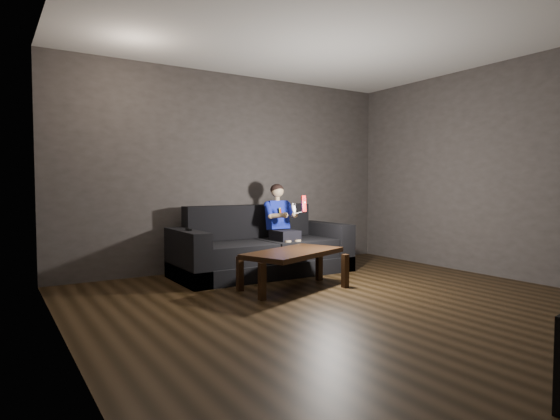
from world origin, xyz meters
TOP-DOWN VIEW (x-y plane):
  - floor at (0.00, 0.00)m, footprint 5.00×5.00m
  - back_wall at (0.00, 2.50)m, footprint 5.00×0.04m
  - left_wall at (-2.50, 0.00)m, footprint 0.04×5.00m
  - right_wall at (2.50, 0.00)m, footprint 0.04×5.00m
  - ceiling at (0.00, 0.00)m, footprint 5.00×5.00m
  - sofa at (0.07, 1.88)m, footprint 2.30×1.00m
  - child at (0.33, 1.81)m, footprint 0.42×0.52m
  - wii_remote_red at (0.41, 1.41)m, footprint 0.07×0.09m
  - nunchuk_white at (0.26, 1.41)m, footprint 0.06×0.09m
  - wii_remote_black at (-0.97, 1.79)m, footprint 0.04×0.14m
  - coffee_table at (-0.09, 0.89)m, footprint 1.33×0.98m

SIDE VIEW (x-z plane):
  - floor at x=0.00m, z-range 0.00..0.00m
  - sofa at x=0.07m, z-range -0.15..0.74m
  - coffee_table at x=-0.09m, z-range 0.16..0.59m
  - wii_remote_black at x=-0.97m, z-range 0.63..0.66m
  - child at x=0.33m, z-range 0.20..1.24m
  - nunchuk_white at x=0.26m, z-range 0.81..0.94m
  - wii_remote_red at x=0.41m, z-range 0.82..1.03m
  - back_wall at x=0.00m, z-range 0.00..2.70m
  - left_wall at x=-2.50m, z-range 0.00..2.70m
  - right_wall at x=2.50m, z-range 0.00..2.70m
  - ceiling at x=0.00m, z-range 2.69..2.71m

